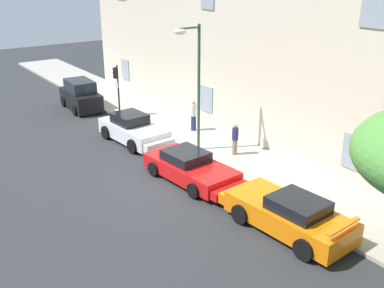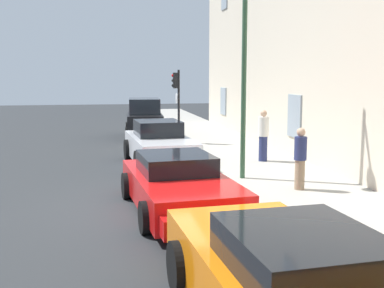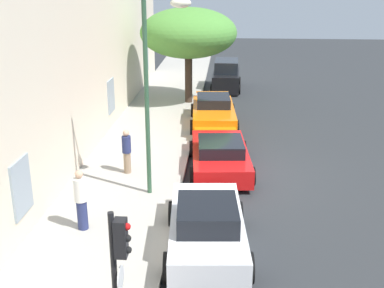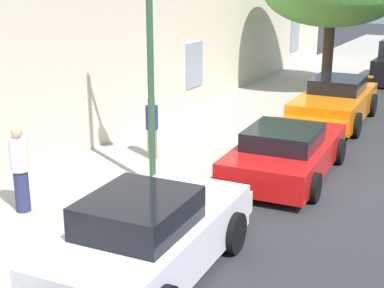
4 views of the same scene
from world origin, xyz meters
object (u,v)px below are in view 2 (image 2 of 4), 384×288
object	(u,v)px
pedestrian_strolling	(263,135)
hatchback_parked	(144,120)
sportscar_yellow_flank	(181,188)
traffic_light	(177,93)
sportscar_red_lead	(161,147)
pedestrian_admiring	(300,158)
street_lamp	(230,26)
sportscar_white_middle	(281,279)

from	to	relation	value
pedestrian_strolling	hatchback_parked	bearing A→B (deg)	-157.67
sportscar_yellow_flank	traffic_light	size ratio (longest dim) A/B	1.59
sportscar_red_lead	hatchback_parked	size ratio (longest dim) A/B	1.21
sportscar_red_lead	traffic_light	size ratio (longest dim) A/B	1.53
sportscar_red_lead	hatchback_parked	world-z (taller)	hatchback_parked
traffic_light	pedestrian_strolling	world-z (taller)	traffic_light
pedestrian_strolling	pedestrian_admiring	bearing A→B (deg)	-6.09
sportscar_red_lead	pedestrian_strolling	xyz separation A→B (m)	(0.53, 3.42, 0.37)
street_lamp	sportscar_white_middle	bearing A→B (deg)	-10.60
sportscar_yellow_flank	traffic_light	bearing A→B (deg)	171.51
sportscar_white_middle	street_lamp	bearing A→B (deg)	169.40
sportscar_red_lead	sportscar_yellow_flank	distance (m)	5.56
sportscar_yellow_flank	street_lamp	world-z (taller)	street_lamp
sportscar_yellow_flank	pedestrian_admiring	bearing A→B (deg)	107.10
traffic_light	pedestrian_strolling	distance (m)	5.53
sportscar_white_middle	pedestrian_strolling	distance (m)	10.59
street_lamp	pedestrian_admiring	bearing A→B (deg)	42.30
hatchback_parked	pedestrian_strolling	distance (m)	8.69
hatchback_parked	pedestrian_admiring	size ratio (longest dim) A/B	2.49
traffic_light	pedestrian_admiring	xyz separation A→B (m)	(8.97, 1.74, -1.31)
sportscar_yellow_flank	street_lamp	size ratio (longest dim) A/B	0.80
sportscar_yellow_flank	traffic_light	distance (m)	10.21
sportscar_white_middle	traffic_light	world-z (taller)	traffic_light
sportscar_yellow_flank	pedestrian_strolling	size ratio (longest dim) A/B	2.86
sportscar_white_middle	pedestrian_admiring	size ratio (longest dim) A/B	3.21
sportscar_white_middle	street_lamp	xyz separation A→B (m)	(-7.60, 1.42, 3.71)
sportscar_white_middle	traffic_light	bearing A→B (deg)	175.74
pedestrian_admiring	pedestrian_strolling	world-z (taller)	pedestrian_strolling
street_lamp	pedestrian_strolling	bearing A→B (deg)	142.77
sportscar_yellow_flank	hatchback_parked	world-z (taller)	hatchback_parked
sportscar_red_lead	sportscar_white_middle	size ratio (longest dim) A/B	0.94
pedestrian_admiring	pedestrian_strolling	xyz separation A→B (m)	(-4.04, 0.43, 0.07)
pedestrian_strolling	traffic_light	bearing A→B (deg)	-156.21
sportscar_white_middle	hatchback_parked	bearing A→B (deg)	-179.96
sportscar_white_middle	pedestrian_admiring	world-z (taller)	pedestrian_admiring
sportscar_white_middle	street_lamp	world-z (taller)	street_lamp
sportscar_white_middle	sportscar_yellow_flank	bearing A→B (deg)	-175.78
sportscar_white_middle	hatchback_parked	world-z (taller)	hatchback_parked
street_lamp	pedestrian_strolling	size ratio (longest dim) A/B	3.56
hatchback_parked	traffic_light	world-z (taller)	traffic_light
sportscar_yellow_flank	street_lamp	distance (m)	4.91
sportscar_red_lead	sportscar_white_middle	distance (m)	10.58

